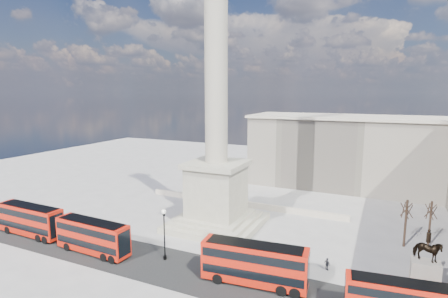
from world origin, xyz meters
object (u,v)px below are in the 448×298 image
object	(u,v)px
pedestrian_walking	(273,260)
nelsons_column	(216,149)
red_bus_b	(255,263)
equestrian_statue	(425,273)
red_bus_e	(31,220)
red_bus_a	(93,236)
victorian_lamp	(164,230)
pedestrian_crossing	(327,264)

from	to	relation	value
pedestrian_walking	nelsons_column	bearing A→B (deg)	111.81
red_bus_b	nelsons_column	bearing A→B (deg)	124.12
equestrian_statue	pedestrian_walking	bearing A→B (deg)	-178.07
red_bus_e	equestrian_statue	distance (m)	54.04
red_bus_a	victorian_lamp	xyz separation A→B (m)	(10.00, 2.52, 1.64)
red_bus_b	equestrian_statue	size ratio (longest dim) A/B	1.63
equestrian_statue	pedestrian_walking	xyz separation A→B (m)	(-16.78, -0.56, -1.78)
red_bus_e	red_bus_b	bearing A→B (deg)	2.92
nelsons_column	red_bus_b	bearing A→B (deg)	-50.51
red_bus_a	victorian_lamp	distance (m)	10.44
red_bus_a	red_bus_e	world-z (taller)	red_bus_e
nelsons_column	equestrian_statue	distance (m)	32.30
red_bus_e	pedestrian_walking	distance (m)	37.40
nelsons_column	pedestrian_walking	world-z (taller)	nelsons_column
equestrian_statue	victorian_lamp	bearing A→B (deg)	-170.77
victorian_lamp	pedestrian_walking	size ratio (longest dim) A/B	4.29
victorian_lamp	pedestrian_walking	distance (m)	14.59
nelsons_column	red_bus_e	xyz separation A→B (m)	(-24.25, -15.62, -10.41)
red_bus_a	equestrian_statue	xyz separation A→B (m)	(40.31, 7.45, 0.17)
red_bus_a	equestrian_statue	size ratio (longest dim) A/B	1.52
nelsons_column	equestrian_statue	size ratio (longest dim) A/B	6.60
nelsons_column	pedestrian_walking	distance (m)	19.76
red_bus_b	red_bus_e	xyz separation A→B (m)	(-36.13, -1.20, -0.07)
red_bus_b	pedestrian_walking	xyz separation A→B (m)	(0.68, 5.15, -1.77)
nelsons_column	red_bus_b	distance (m)	21.35
nelsons_column	red_bus_a	size ratio (longest dim) A/B	4.35
nelsons_column	red_bus_a	bearing A→B (deg)	-124.21
red_bus_a	red_bus_b	bearing A→B (deg)	6.33
victorian_lamp	equestrian_statue	bearing A→B (deg)	9.23
red_bus_a	pedestrian_crossing	world-z (taller)	red_bus_a
red_bus_e	pedestrian_crossing	size ratio (longest dim) A/B	7.41
equestrian_statue	pedestrian_crossing	world-z (taller)	equestrian_statue
nelsons_column	red_bus_b	xyz separation A→B (m)	(11.88, -14.42, -10.34)
red_bus_e	victorian_lamp	world-z (taller)	victorian_lamp
nelsons_column	red_bus_e	size ratio (longest dim) A/B	4.22
pedestrian_crossing	equestrian_statue	bearing A→B (deg)	-149.74
victorian_lamp	equestrian_statue	world-z (taller)	equestrian_statue
red_bus_a	red_bus_e	distance (m)	13.29
victorian_lamp	red_bus_e	bearing A→B (deg)	-175.10
red_bus_e	equestrian_statue	world-z (taller)	equestrian_statue
red_bus_b	pedestrian_walking	bearing A→B (deg)	77.09
red_bus_b	victorian_lamp	bearing A→B (deg)	171.11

